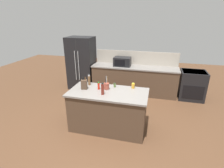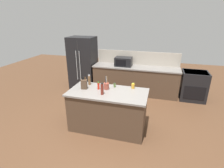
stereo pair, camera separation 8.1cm
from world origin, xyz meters
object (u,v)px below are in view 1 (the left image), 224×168
Objects in this scene: spice_jar_oregano at (115,85)px; honey_jar at (133,86)px; utensil_crock at (107,86)px; knife_block at (84,84)px; hot_sauce_bottle at (99,86)px; range_oven at (192,85)px; pepper_grinder at (89,80)px; microwave at (122,62)px; refrigerator at (82,63)px; vinegar_bottle at (103,89)px.

spice_jar_oregano is 0.87× the size of honey_jar.
utensil_crock is 0.23m from spice_jar_oregano.
knife_block is at bearing -156.30° from spice_jar_oregano.
hot_sauce_bottle is at bearing -145.22° from spice_jar_oregano.
hot_sauce_bottle is at bearing -138.42° from range_oven.
pepper_grinder reaches higher than honey_jar.
honey_jar is at bearing -131.46° from range_oven.
microwave is 3.11× the size of hot_sauce_bottle.
refrigerator is 5.77× the size of utensil_crock.
knife_block is at bearing 159.91° from vinegar_bottle.
pepper_grinder is at bearing -61.51° from refrigerator.
microwave is 2.17× the size of pepper_grinder.
vinegar_bottle is (0.50, -0.18, 0.01)m from knife_block.
range_oven is 3.37m from pepper_grinder.
microwave reaches higher than hot_sauce_bottle.
refrigerator is 10.39× the size of hot_sauce_bottle.
spice_jar_oregano is 0.43m from honey_jar.
honey_jar reaches higher than range_oven.
refrigerator is 7.23× the size of pepper_grinder.
utensil_crock reaches higher than honey_jar.
hot_sauce_bottle is (-0.17, -0.05, 0.00)m from utensil_crock.
range_oven is 5.17× the size of hot_sauce_bottle.
utensil_crock is at bearing -159.93° from honey_jar.
range_oven is at bearing -0.00° from microwave.
refrigerator is at bearing 122.38° from hot_sauce_bottle.
knife_block reaches higher than spice_jar_oregano.
knife_block reaches higher than range_oven.
knife_block reaches higher than hot_sauce_bottle.
honey_jar is (0.63, -1.86, -0.09)m from microwave.
honey_jar is at bearing 20.07° from utensil_crock.
knife_block is (-2.72, -2.19, 0.59)m from range_oven.
spice_jar_oregano is (0.15, 0.47, -0.07)m from vinegar_bottle.
vinegar_bottle is (0.04, -2.37, -0.02)m from microwave.
vinegar_bottle is at bearing -133.23° from range_oven.
hot_sauce_bottle reaches higher than honey_jar.
knife_block reaches higher than vinegar_bottle.
spice_jar_oregano is at bearing 34.78° from hot_sauce_bottle.
utensil_crock reaches higher than microwave.
range_oven is 3.54m from knife_block.
range_oven is 2.35m from microwave.
vinegar_bottle reaches higher than spice_jar_oregano.
hot_sauce_bottle is (-0.12, -2.13, -0.06)m from microwave.
spice_jar_oregano is (0.63, 0.02, -0.07)m from pepper_grinder.
utensil_crock is 0.51m from pepper_grinder.
refrigerator is 16.73× the size of spice_jar_oregano.
spice_jar_oregano is at bearing -48.88° from refrigerator.
hot_sauce_bottle is at bearing -57.62° from refrigerator.
utensil_crock is at bearing -88.65° from microwave.
utensil_crock is at bearing -17.40° from pepper_grinder.
microwave is at bearing 95.97° from spice_jar_oregano.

